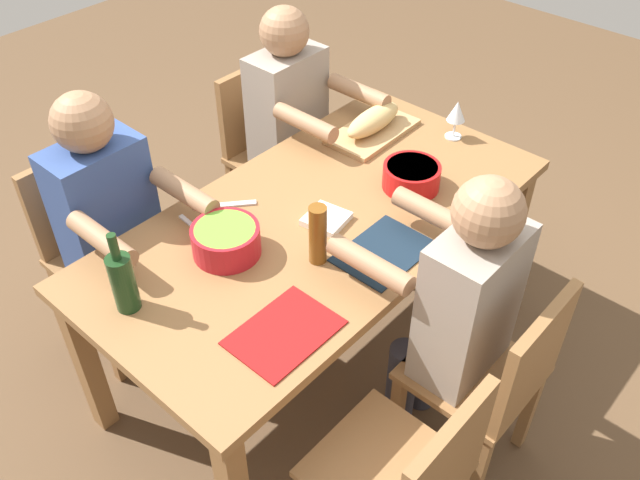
{
  "coord_description": "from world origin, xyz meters",
  "views": [
    {
      "loc": [
        -1.41,
        -1.26,
        2.26
      ],
      "look_at": [
        0.0,
        0.0,
        0.63
      ],
      "focal_mm": 37.91,
      "sensor_mm": 36.0,
      "label": 1
    }
  ],
  "objects_px": {
    "diner_near_center": "(457,304)",
    "chair_far_right": "(268,145)",
    "wine_bottle": "(123,281)",
    "wine_glass": "(457,113)",
    "chair_far_left": "(97,243)",
    "diner_far_right": "(294,119)",
    "serving_bowl_salad": "(226,239)",
    "napkin_stack": "(326,219)",
    "cutting_board": "(373,131)",
    "bread_loaf": "(373,120)",
    "chair_near_left": "(408,478)",
    "beer_bottle": "(318,235)",
    "dining_table": "(320,235)",
    "diner_far_left": "(113,220)",
    "chair_near_center": "(496,377)",
    "serving_bowl_greens": "(412,175)"
  },
  "relations": [
    {
      "from": "napkin_stack",
      "to": "diner_far_right",
      "type": "bearing_deg",
      "value": 51.89
    },
    {
      "from": "chair_near_center",
      "to": "bread_loaf",
      "type": "distance_m",
      "value": 1.17
    },
    {
      "from": "chair_near_center",
      "to": "napkin_stack",
      "type": "distance_m",
      "value": 0.78
    },
    {
      "from": "wine_bottle",
      "to": "serving_bowl_greens",
      "type": "bearing_deg",
      "value": -14.44
    },
    {
      "from": "diner_near_center",
      "to": "wine_bottle",
      "type": "distance_m",
      "value": 1.04
    },
    {
      "from": "diner_far_right",
      "to": "chair_near_left",
      "type": "distance_m",
      "value": 1.68
    },
    {
      "from": "serving_bowl_salad",
      "to": "beer_bottle",
      "type": "distance_m",
      "value": 0.31
    },
    {
      "from": "chair_far_left",
      "to": "diner_near_center",
      "type": "distance_m",
      "value": 1.46
    },
    {
      "from": "diner_far_left",
      "to": "serving_bowl_salad",
      "type": "distance_m",
      "value": 0.51
    },
    {
      "from": "beer_bottle",
      "to": "wine_glass",
      "type": "bearing_deg",
      "value": 5.22
    },
    {
      "from": "chair_near_left",
      "to": "serving_bowl_greens",
      "type": "distance_m",
      "value": 1.1
    },
    {
      "from": "wine_glass",
      "to": "napkin_stack",
      "type": "relative_size",
      "value": 1.19
    },
    {
      "from": "wine_glass",
      "to": "wine_bottle",
      "type": "bearing_deg",
      "value": 172.12
    },
    {
      "from": "diner_far_right",
      "to": "wine_glass",
      "type": "relative_size",
      "value": 7.23
    },
    {
      "from": "chair_near_left",
      "to": "bread_loaf",
      "type": "xyz_separation_m",
      "value": [
        1.05,
        0.98,
        0.32
      ]
    },
    {
      "from": "wine_glass",
      "to": "chair_far_right",
      "type": "bearing_deg",
      "value": 108.98
    },
    {
      "from": "bread_loaf",
      "to": "serving_bowl_salad",
      "type": "bearing_deg",
      "value": -173.64
    },
    {
      "from": "chair_far_left",
      "to": "chair_near_center",
      "type": "xyz_separation_m",
      "value": [
        0.48,
        -1.54,
        0.0
      ]
    },
    {
      "from": "wine_glass",
      "to": "chair_far_left",
      "type": "bearing_deg",
      "value": 146.39
    },
    {
      "from": "chair_far_left",
      "to": "wine_bottle",
      "type": "height_order",
      "value": "wine_bottle"
    },
    {
      "from": "bread_loaf",
      "to": "wine_glass",
      "type": "xyz_separation_m",
      "value": [
        0.2,
        -0.27,
        0.05
      ]
    },
    {
      "from": "serving_bowl_salad",
      "to": "cutting_board",
      "type": "relative_size",
      "value": 0.58
    },
    {
      "from": "diner_far_right",
      "to": "bread_loaf",
      "type": "height_order",
      "value": "diner_far_right"
    },
    {
      "from": "dining_table",
      "to": "wine_bottle",
      "type": "distance_m",
      "value": 0.76
    },
    {
      "from": "diner_far_left",
      "to": "napkin_stack",
      "type": "relative_size",
      "value": 8.57
    },
    {
      "from": "cutting_board",
      "to": "wine_glass",
      "type": "height_order",
      "value": "wine_glass"
    },
    {
      "from": "diner_far_right",
      "to": "serving_bowl_salad",
      "type": "height_order",
      "value": "diner_far_right"
    },
    {
      "from": "bread_loaf",
      "to": "chair_near_left",
      "type": "bearing_deg",
      "value": -136.96
    },
    {
      "from": "chair_near_left",
      "to": "dining_table",
      "type": "bearing_deg",
      "value": 57.94
    },
    {
      "from": "chair_near_left",
      "to": "bread_loaf",
      "type": "height_order",
      "value": "same"
    },
    {
      "from": "chair_near_center",
      "to": "serving_bowl_greens",
      "type": "distance_m",
      "value": 0.8
    },
    {
      "from": "napkin_stack",
      "to": "dining_table",
      "type": "bearing_deg",
      "value": 81.54
    },
    {
      "from": "bread_loaf",
      "to": "napkin_stack",
      "type": "height_order",
      "value": "bread_loaf"
    },
    {
      "from": "chair_far_right",
      "to": "wine_glass",
      "type": "height_order",
      "value": "wine_glass"
    },
    {
      "from": "diner_near_center",
      "to": "beer_bottle",
      "type": "relative_size",
      "value": 5.45
    },
    {
      "from": "chair_near_center",
      "to": "beer_bottle",
      "type": "bearing_deg",
      "value": 105.75
    },
    {
      "from": "serving_bowl_greens",
      "to": "beer_bottle",
      "type": "distance_m",
      "value": 0.54
    },
    {
      "from": "chair_near_center",
      "to": "chair_near_left",
      "type": "xyz_separation_m",
      "value": [
        -0.48,
        0.0,
        0.0
      ]
    },
    {
      "from": "chair_far_right",
      "to": "serving_bowl_salad",
      "type": "relative_size",
      "value": 3.68
    },
    {
      "from": "chair_far_right",
      "to": "napkin_stack",
      "type": "distance_m",
      "value": 0.98
    },
    {
      "from": "diner_near_center",
      "to": "chair_near_left",
      "type": "relative_size",
      "value": 1.41
    },
    {
      "from": "serving_bowl_greens",
      "to": "cutting_board",
      "type": "xyz_separation_m",
      "value": [
        0.2,
        0.34,
        -0.04
      ]
    },
    {
      "from": "chair_far_left",
      "to": "diner_near_center",
      "type": "xyz_separation_m",
      "value": [
        0.48,
        -1.36,
        0.21
      ]
    },
    {
      "from": "cutting_board",
      "to": "napkin_stack",
      "type": "bearing_deg",
      "value": -156.95
    },
    {
      "from": "chair_far_left",
      "to": "beer_bottle",
      "type": "distance_m",
      "value": 1.04
    },
    {
      "from": "diner_near_center",
      "to": "chair_far_right",
      "type": "bearing_deg",
      "value": 70.43
    },
    {
      "from": "diner_far_left",
      "to": "chair_near_left",
      "type": "height_order",
      "value": "diner_far_left"
    },
    {
      "from": "chair_far_right",
      "to": "diner_far_right",
      "type": "height_order",
      "value": "diner_far_right"
    },
    {
      "from": "diner_far_left",
      "to": "diner_near_center",
      "type": "distance_m",
      "value": 1.27
    },
    {
      "from": "chair_near_left",
      "to": "serving_bowl_salad",
      "type": "distance_m",
      "value": 0.94
    }
  ]
}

